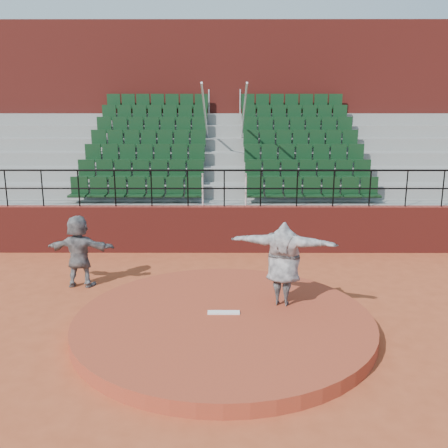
{
  "coord_description": "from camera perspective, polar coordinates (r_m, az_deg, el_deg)",
  "views": [
    {
      "loc": [
        0.03,
        -8.51,
        4.06
      ],
      "look_at": [
        0.0,
        2.5,
        1.4
      ],
      "focal_mm": 40.0,
      "sensor_mm": 36.0,
      "label": 1
    }
  ],
  "objects": [
    {
      "name": "boundary_wall",
      "position": [
        13.94,
        0.03,
        -0.59
      ],
      "size": [
        24.0,
        0.3,
        1.3
      ],
      "primitive_type": "cube",
      "color": "maroon",
      "rests_on": "ground"
    },
    {
      "name": "pitcher",
      "position": [
        9.66,
        6.79,
        -4.51
      ],
      "size": [
        2.11,
        1.06,
        1.65
      ],
      "primitive_type": "imported",
      "rotation": [
        0.0,
        0.0,
        2.88
      ],
      "color": "black",
      "rests_on": "pitchers_mound"
    },
    {
      "name": "ground",
      "position": [
        9.43,
        -0.04,
        -11.92
      ],
      "size": [
        90.0,
        90.0,
        0.0
      ],
      "primitive_type": "plane",
      "color": "#AA4726",
      "rests_on": "ground"
    },
    {
      "name": "wall_railing",
      "position": [
        13.67,
        0.03,
        5.03
      ],
      "size": [
        24.04,
        0.05,
        1.03
      ],
      "color": "black",
      "rests_on": "boundary_wall"
    },
    {
      "name": "press_box_facade",
      "position": [
        21.12,
        0.07,
        12.19
      ],
      "size": [
        24.0,
        3.0,
        7.1
      ],
      "primitive_type": "cube",
      "color": "maroon",
      "rests_on": "ground"
    },
    {
      "name": "seating_deck",
      "position": [
        17.35,
        0.05,
        4.93
      ],
      "size": [
        24.0,
        5.97,
        4.63
      ],
      "color": "gray",
      "rests_on": "ground"
    },
    {
      "name": "pitchers_mound",
      "position": [
        9.38,
        -0.04,
        -11.23
      ],
      "size": [
        5.5,
        5.5,
        0.25
      ],
      "primitive_type": "cylinder",
      "color": "#9D3A23",
      "rests_on": "ground"
    },
    {
      "name": "pitching_rubber",
      "position": [
        9.46,
        -0.04,
        -10.07
      ],
      "size": [
        0.6,
        0.15,
        0.03
      ],
      "primitive_type": "cube",
      "color": "white",
      "rests_on": "pitchers_mound"
    },
    {
      "name": "fielder",
      "position": [
        11.72,
        -16.23,
        -2.98
      ],
      "size": [
        1.57,
        0.6,
        1.66
      ],
      "primitive_type": "imported",
      "rotation": [
        0.0,
        0.0,
        3.07
      ],
      "color": "black",
      "rests_on": "ground"
    }
  ]
}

